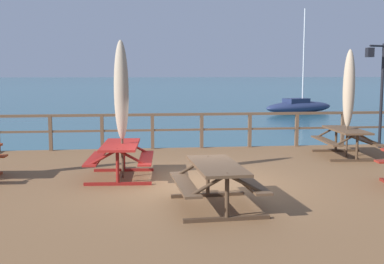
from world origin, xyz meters
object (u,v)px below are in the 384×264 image
object	(u,v)px
picnic_table_back_left	(217,176)
picnic_table_mid_right	(121,153)
patio_umbrella_tall_mid_left	(349,89)
lamp_post_hooked	(377,79)
picnic_table_mid_centre	(346,136)
patio_umbrella_tall_front	(121,91)
sailboat_distant	(299,106)

from	to	relation	value
picnic_table_back_left	picnic_table_mid_right	bearing A→B (deg)	123.76
picnic_table_back_left	patio_umbrella_tall_mid_left	size ratio (longest dim) A/B	0.66
patio_umbrella_tall_mid_left	lamp_post_hooked	xyz separation A→B (m)	(1.54, 1.39, 0.24)
picnic_table_mid_right	lamp_post_hooked	distance (m)	8.52
picnic_table_mid_right	picnic_table_mid_centre	bearing A→B (deg)	18.61
picnic_table_mid_centre	patio_umbrella_tall_mid_left	size ratio (longest dim) A/B	0.70
patio_umbrella_tall_front	patio_umbrella_tall_mid_left	size ratio (longest dim) A/B	1.03
patio_umbrella_tall_mid_left	sailboat_distant	distance (m)	23.24
patio_umbrella_tall_front	sailboat_distant	world-z (taller)	sailboat_distant
picnic_table_mid_centre	sailboat_distant	world-z (taller)	sailboat_distant
picnic_table_back_left	patio_umbrella_tall_front	world-z (taller)	patio_umbrella_tall_front
patio_umbrella_tall_front	sailboat_distant	bearing A→B (deg)	62.80
patio_umbrella_tall_mid_left	lamp_post_hooked	distance (m)	2.09
picnic_table_mid_right	picnic_table_mid_centre	world-z (taller)	same
patio_umbrella_tall_mid_left	picnic_table_back_left	bearing A→B (deg)	-134.05
patio_umbrella_tall_front	picnic_table_mid_centre	bearing A→B (deg)	18.40
picnic_table_back_left	patio_umbrella_tall_mid_left	bearing A→B (deg)	45.95
picnic_table_mid_right	patio_umbrella_tall_mid_left	distance (m)	6.57
patio_umbrella_tall_front	sailboat_distant	size ratio (longest dim) A/B	0.39
picnic_table_back_left	patio_umbrella_tall_front	distance (m)	3.39
picnic_table_back_left	patio_umbrella_tall_mid_left	world-z (taller)	patio_umbrella_tall_mid_left
picnic_table_mid_centre	sailboat_distant	size ratio (longest dim) A/B	0.27
patio_umbrella_tall_front	sailboat_distant	xyz separation A→B (m)	(12.44, 24.21, -2.13)
picnic_table_mid_right	lamp_post_hooked	size ratio (longest dim) A/B	0.58
sailboat_distant	lamp_post_hooked	bearing A→B (deg)	-102.98
picnic_table_back_left	patio_umbrella_tall_mid_left	xyz separation A→B (m)	(4.41, 4.56, 1.32)
patio_umbrella_tall_front	picnic_table_back_left	bearing A→B (deg)	-57.19
picnic_table_mid_centre	sailboat_distant	distance (m)	23.08
patio_umbrella_tall_front	patio_umbrella_tall_mid_left	world-z (taller)	patio_umbrella_tall_front
picnic_table_back_left	sailboat_distant	distance (m)	28.90
picnic_table_mid_centre	picnic_table_back_left	xyz separation A→B (m)	(-4.42, -4.64, -0.00)
sailboat_distant	picnic_table_mid_centre	bearing A→B (deg)	-105.95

